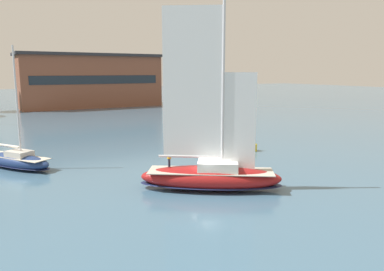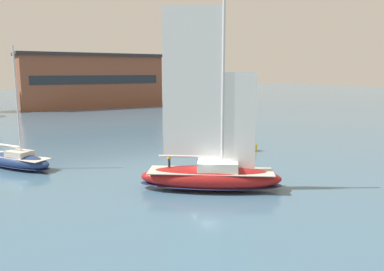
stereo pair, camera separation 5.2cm
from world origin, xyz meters
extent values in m
plane|color=#42667F|center=(0.00, 0.00, 0.00)|extent=(400.00, 400.00, 0.00)
cube|color=brown|center=(11.37, 76.88, 6.67)|extent=(36.07, 12.12, 13.34)
cube|color=#1E2833|center=(11.37, 70.76, 7.34)|extent=(32.46, 0.10, 2.13)
cube|color=#2D2D33|center=(11.37, 76.88, 13.69)|extent=(37.27, 13.32, 0.70)
ellipsoid|color=maroon|center=(0.00, 0.00, 0.97)|extent=(11.18, 9.02, 1.93)
ellipsoid|color=#19234C|center=(0.00, 0.00, 0.43)|extent=(11.30, 9.11, 0.23)
cube|color=#BCB7A8|center=(0.00, 0.00, 1.53)|extent=(9.77, 7.83, 0.06)
cube|color=silver|center=(0.47, -0.32, 1.95)|extent=(3.88, 3.63, 0.80)
cylinder|color=silver|center=(0.75, -0.51, 8.66)|extent=(0.23, 0.23, 14.20)
cylinder|color=silver|center=(-1.36, 0.93, 2.69)|extent=(4.34, 3.04, 0.19)
cube|color=white|center=(-1.19, 0.81, 8.52)|extent=(3.91, 2.67, 11.65)
cube|color=white|center=(1.87, -1.27, 5.46)|extent=(2.08, 1.43, 7.81)
cylinder|color=#232838|center=(-2.60, 2.23, 1.98)|extent=(0.28, 0.28, 0.85)
cylinder|color=gold|center=(-2.60, 2.23, 2.73)|extent=(0.47, 0.47, 0.65)
sphere|color=tan|center=(-2.60, 2.23, 3.18)|extent=(0.24, 0.24, 0.24)
ellipsoid|color=navy|center=(-12.88, 15.27, 0.72)|extent=(6.61, 8.46, 1.45)
ellipsoid|color=#19234C|center=(-12.88, 15.27, 0.33)|extent=(6.68, 8.55, 0.17)
cube|color=beige|center=(-12.88, 15.27, 1.15)|extent=(5.74, 7.40, 0.06)
cube|color=beige|center=(-12.65, 14.91, 1.48)|extent=(2.70, 2.91, 0.60)
cylinder|color=silver|center=(-12.52, 14.69, 6.51)|extent=(0.17, 0.17, 10.66)
cylinder|color=silver|center=(-13.55, 16.31, 2.04)|extent=(2.19, 3.31, 0.14)
cylinder|color=silver|center=(-13.55, 16.31, 2.14)|extent=(2.06, 3.03, 0.23)
cylinder|color=yellow|center=(12.37, 9.94, 0.42)|extent=(1.11, 1.11, 0.84)
cone|color=yellow|center=(12.37, 9.94, 1.35)|extent=(0.84, 0.84, 1.02)
sphere|color=#F2F266|center=(12.37, 9.94, 1.94)|extent=(0.16, 0.16, 0.16)
camera|label=1|loc=(-15.90, -24.49, 9.43)|focal=35.00mm
camera|label=2|loc=(-15.85, -24.51, 9.43)|focal=35.00mm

